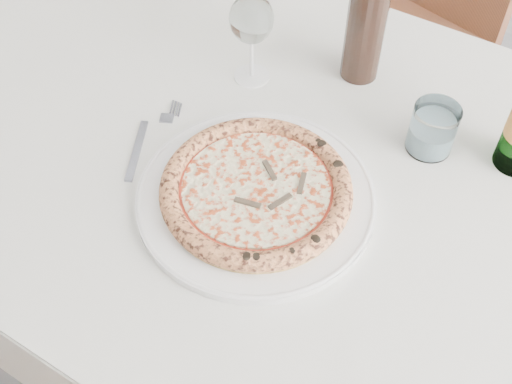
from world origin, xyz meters
The scene contains 9 objects.
floor centered at (0.00, 0.00, -0.01)m, with size 5.00×6.00×0.02m, color gray.
dining_table centered at (0.03, 0.05, 0.67)m, with size 1.60×0.98×0.76m.
chair_far centered at (-0.04, 0.88, 0.53)m, with size 0.57×0.57×0.93m.
plate centered at (0.03, -0.05, 0.76)m, with size 0.36×0.36×0.02m.
pizza centered at (0.03, -0.05, 0.78)m, with size 0.29×0.29×0.03m.
fork centered at (-0.19, -0.02, 0.76)m, with size 0.07×0.18×0.00m.
wine_glass centered at (-0.12, 0.20, 0.87)m, with size 0.07×0.07×0.17m.
tumbler centered at (0.22, 0.19, 0.79)m, with size 0.07×0.07×0.08m.
wine_bottle centered at (0.04, 0.30, 0.87)m, with size 0.07×0.07×0.27m.
Camera 1 is at (0.32, -0.57, 1.51)m, focal length 45.00 mm.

